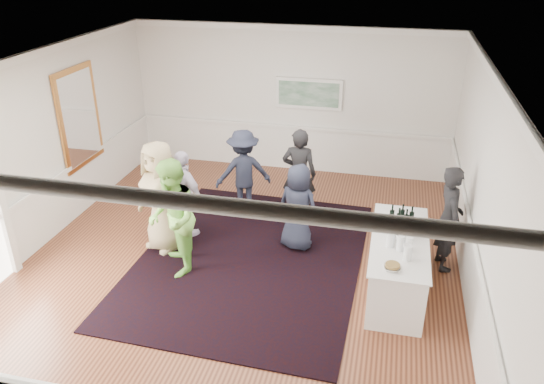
% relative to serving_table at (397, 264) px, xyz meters
% --- Properties ---
extents(floor, '(8.00, 8.00, 0.00)m').
position_rel_serving_table_xyz_m(floor, '(-2.47, 0.21, -0.44)').
color(floor, brown).
rests_on(floor, ground).
extents(ceiling, '(7.00, 8.00, 0.02)m').
position_rel_serving_table_xyz_m(ceiling, '(-2.47, 0.21, 2.76)').
color(ceiling, white).
rests_on(ceiling, wall_back).
extents(wall_left, '(0.02, 8.00, 3.20)m').
position_rel_serving_table_xyz_m(wall_left, '(-5.97, 0.21, 1.16)').
color(wall_left, white).
rests_on(wall_left, floor).
extents(wall_right, '(0.02, 8.00, 3.20)m').
position_rel_serving_table_xyz_m(wall_right, '(1.03, 0.21, 1.16)').
color(wall_right, white).
rests_on(wall_right, floor).
extents(wall_back, '(7.00, 0.02, 3.20)m').
position_rel_serving_table_xyz_m(wall_back, '(-2.47, 4.21, 1.16)').
color(wall_back, white).
rests_on(wall_back, floor).
extents(wall_front, '(7.00, 0.02, 3.20)m').
position_rel_serving_table_xyz_m(wall_front, '(-2.47, -3.79, 1.16)').
color(wall_front, white).
rests_on(wall_front, floor).
extents(wainscoting, '(7.00, 8.00, 1.00)m').
position_rel_serving_table_xyz_m(wainscoting, '(-2.47, 0.21, 0.06)').
color(wainscoting, white).
rests_on(wainscoting, floor).
extents(mirror, '(0.05, 1.25, 1.85)m').
position_rel_serving_table_xyz_m(mirror, '(-5.92, 1.51, 1.36)').
color(mirror, '#C17C38').
rests_on(mirror, wall_left).
extents(landscape_painting, '(1.44, 0.06, 0.66)m').
position_rel_serving_table_xyz_m(landscape_painting, '(-2.07, 4.16, 1.34)').
color(landscape_painting, white).
rests_on(landscape_painting, wall_back).
extents(area_rug, '(3.68, 4.76, 0.02)m').
position_rel_serving_table_xyz_m(area_rug, '(-2.34, 0.27, -0.43)').
color(area_rug, black).
rests_on(area_rug, floor).
extents(serving_table, '(0.82, 2.15, 0.87)m').
position_rel_serving_table_xyz_m(serving_table, '(0.00, 0.00, 0.00)').
color(serving_table, white).
rests_on(serving_table, floor).
extents(bartender, '(0.55, 0.71, 1.73)m').
position_rel_serving_table_xyz_m(bartender, '(0.73, 0.82, 0.43)').
color(bartender, black).
rests_on(bartender, floor).
extents(guest_tan, '(1.11, 0.96, 1.92)m').
position_rel_serving_table_xyz_m(guest_tan, '(-3.86, 0.33, 0.52)').
color(guest_tan, tan).
rests_on(guest_tan, floor).
extents(guest_green, '(1.06, 1.14, 1.88)m').
position_rel_serving_table_xyz_m(guest_green, '(-3.40, -0.29, 0.50)').
color(guest_green, '#82CD52').
rests_on(guest_green, floor).
extents(guest_lilac, '(1.02, 0.77, 1.60)m').
position_rel_serving_table_xyz_m(guest_lilac, '(-3.64, 0.77, 0.36)').
color(guest_lilac, silver).
rests_on(guest_lilac, floor).
extents(guest_dark_a, '(1.22, 1.00, 1.64)m').
position_rel_serving_table_xyz_m(guest_dark_a, '(-2.91, 1.94, 0.38)').
color(guest_dark_a, '#202436').
rests_on(guest_dark_a, floor).
extents(guest_dark_b, '(0.64, 0.42, 1.74)m').
position_rel_serving_table_xyz_m(guest_dark_b, '(-1.85, 1.96, 0.43)').
color(guest_dark_b, black).
rests_on(guest_dark_b, floor).
extents(guest_navy, '(0.85, 0.69, 1.51)m').
position_rel_serving_table_xyz_m(guest_navy, '(-1.66, 0.85, 0.32)').
color(guest_navy, '#202436').
rests_on(guest_navy, floor).
extents(wine_bottles, '(0.36, 0.22, 0.31)m').
position_rel_serving_table_xyz_m(wine_bottles, '(0.01, 0.46, 0.59)').
color(wine_bottles, black).
rests_on(wine_bottles, serving_table).
extents(juice_pitchers, '(0.37, 0.59, 0.24)m').
position_rel_serving_table_xyz_m(juice_pitchers, '(-0.01, -0.29, 0.55)').
color(juice_pitchers, '#74A33A').
rests_on(juice_pitchers, serving_table).
extents(ice_bucket, '(0.26, 0.26, 0.25)m').
position_rel_serving_table_xyz_m(ice_bucket, '(0.09, 0.12, 0.55)').
color(ice_bucket, silver).
rests_on(ice_bucket, serving_table).
extents(nut_bowl, '(0.24, 0.24, 0.08)m').
position_rel_serving_table_xyz_m(nut_bowl, '(-0.09, -0.81, 0.47)').
color(nut_bowl, white).
rests_on(nut_bowl, serving_table).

